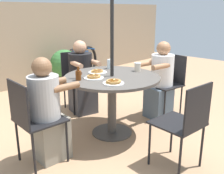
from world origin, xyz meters
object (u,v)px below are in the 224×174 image
object	(u,v)px
pancake_plate_b	(113,82)
drinking_glass_a	(110,64)
diner_south	(48,114)
pancake_plate_a	(97,72)
pancake_plate_c	(94,77)
patio_chair_south	(32,117)
patio_chair_west	(185,121)
coffee_cup	(138,67)
patio_chair_east	(77,76)
bicycle	(79,63)
syrup_bottle	(78,75)
diner_north	(160,83)
diner_east	(82,80)
patio_table	(112,86)
patio_chair_north	(168,80)
potted_shrub	(65,65)

from	to	relation	value
pancake_plate_b	drinking_glass_a	distance (m)	0.77
diner_south	pancake_plate_b	world-z (taller)	diner_south
pancake_plate_a	pancake_plate_c	size ratio (longest dim) A/B	1.00
patio_chair_south	drinking_glass_a	bearing A→B (deg)	103.95
patio_chair_west	pancake_plate_a	world-z (taller)	patio_chair_west
patio_chair_south	coffee_cup	xyz separation A→B (m)	(1.50, -0.14, 0.29)
patio_chair_east	pancake_plate_c	xyz separation A→B (m)	(-0.51, -0.96, 0.25)
patio_chair_south	diner_south	world-z (taller)	diner_south
bicycle	syrup_bottle	bearing A→B (deg)	-143.53
diner_north	pancake_plate_b	bearing A→B (deg)	104.28
bicycle	diner_south	bearing A→B (deg)	-149.02
coffee_cup	drinking_glass_a	distance (m)	0.40
diner_north	diner_east	size ratio (longest dim) A/B	1.01
bicycle	patio_table	bearing A→B (deg)	-135.50
patio_chair_east	syrup_bottle	world-z (taller)	syrup_bottle
patio_chair_north	diner_south	size ratio (longest dim) A/B	0.82
patio_chair_west	diner_north	bearing A→B (deg)	48.92
pancake_plate_a	syrup_bottle	distance (m)	0.42
patio_table	pancake_plate_c	xyz separation A→B (m)	(-0.23, 0.08, 0.14)
pancake_plate_c	bicycle	bearing A→B (deg)	54.09
diner_south	patio_table	bearing A→B (deg)	90.00
pancake_plate_b	potted_shrub	size ratio (longest dim) A/B	0.32
patio_chair_east	diner_south	size ratio (longest dim) A/B	0.82
pancake_plate_b	syrup_bottle	xyz separation A→B (m)	(-0.17, 0.40, 0.05)
patio_chair_north	bicycle	xyz separation A→B (m)	(0.46, 2.66, -0.17)
bicycle	pancake_plate_b	bearing A→B (deg)	-136.84
patio_chair_south	patio_chair_west	bearing A→B (deg)	44.26
diner_east	diner_south	distance (m)	1.39
pancake_plate_a	bicycle	world-z (taller)	pancake_plate_a
diner_east	pancake_plate_a	size ratio (longest dim) A/B	4.67
pancake_plate_a	pancake_plate_c	distance (m)	0.29
patio_table	pancake_plate_a	size ratio (longest dim) A/B	4.97
patio_chair_west	coffee_cup	size ratio (longest dim) A/B	8.00
patio_table	potted_shrub	size ratio (longest dim) A/B	1.59
patio_table	pancake_plate_b	size ratio (longest dim) A/B	4.97
patio_chair_north	bicycle	size ratio (longest dim) A/B	0.63
patio_chair_south	pancake_plate_a	bearing A→B (deg)	103.79
patio_table	diner_east	xyz separation A→B (m)	(0.24, 0.87, -0.14)
patio_chair_north	diner_south	bearing A→B (deg)	91.88
patio_table	pancake_plate_b	xyz separation A→B (m)	(-0.24, -0.25, 0.15)
coffee_cup	drinking_glass_a	bearing A→B (deg)	111.27
diner_east	drinking_glass_a	distance (m)	0.65
patio_chair_west	pancake_plate_b	world-z (taller)	patio_chair_west
syrup_bottle	diner_north	bearing A→B (deg)	-12.09
diner_south	coffee_cup	distance (m)	1.37
patio_chair_east	pancake_plate_a	size ratio (longest dim) A/B	3.81
patio_chair_west	patio_table	bearing A→B (deg)	90.00
patio_chair_west	syrup_bottle	xyz separation A→B (m)	(-0.30, 1.22, 0.30)
syrup_bottle	patio_chair_east	bearing A→B (deg)	52.21
diner_east	pancake_plate_c	world-z (taller)	diner_east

